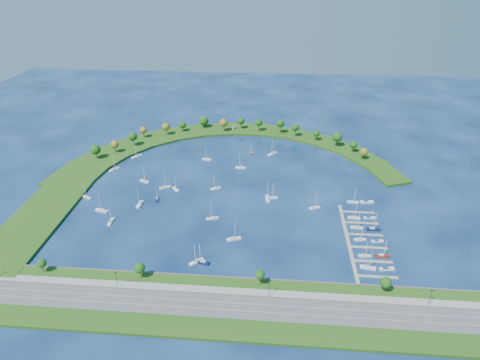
# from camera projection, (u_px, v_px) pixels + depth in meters

# --- Properties ---
(ground) EXTENTS (700.00, 700.00, 0.00)m
(ground) POSITION_uv_depth(u_px,v_px,m) (233.00, 187.00, 320.55)
(ground) COLOR #071A3E
(ground) RESTS_ON ground
(south_shoreline) EXTENTS (420.00, 43.10, 11.60)m
(south_shoreline) POSITION_uv_depth(u_px,v_px,m) (209.00, 304.00, 212.38)
(south_shoreline) COLOR #244E14
(south_shoreline) RESTS_ON ground
(breakwater) EXTENTS (286.74, 247.64, 2.00)m
(breakwater) POSITION_uv_depth(u_px,v_px,m) (186.00, 157.00, 366.19)
(breakwater) COLOR #244E14
(breakwater) RESTS_ON ground
(breakwater_trees) EXTENTS (235.64, 89.83, 14.10)m
(breakwater_trees) POSITION_uv_depth(u_px,v_px,m) (225.00, 131.00, 393.96)
(breakwater_trees) COLOR #382314
(breakwater_trees) RESTS_ON breakwater
(harbor_tower) EXTENTS (2.60, 2.60, 3.89)m
(harbor_tower) POSITION_uv_depth(u_px,v_px,m) (234.00, 128.00, 419.85)
(harbor_tower) COLOR gray
(harbor_tower) RESTS_ON breakwater
(dock_system) EXTENTS (24.28, 82.00, 1.60)m
(dock_system) POSITION_uv_depth(u_px,v_px,m) (360.00, 241.00, 260.64)
(dock_system) COLOR gray
(dock_system) RESTS_ON ground
(moored_boat_0) EXTENTS (2.38, 8.45, 12.42)m
(moored_boat_0) POSITION_uv_depth(u_px,v_px,m) (111.00, 221.00, 278.32)
(moored_boat_0) COLOR silver
(moored_boat_0) RESTS_ON ground
(moored_boat_1) EXTENTS (8.67, 2.47, 12.72)m
(moored_boat_1) POSITION_uv_depth(u_px,v_px,m) (241.00, 167.00, 348.78)
(moored_boat_1) COLOR silver
(moored_boat_1) RESTS_ON ground
(moored_boat_2) EXTENTS (3.30, 9.57, 13.82)m
(moored_boat_2) POSITION_uv_depth(u_px,v_px,m) (140.00, 204.00, 297.62)
(moored_boat_2) COLOR silver
(moored_boat_2) RESTS_ON ground
(moored_boat_3) EXTENTS (3.44, 7.01, 9.93)m
(moored_boat_3) POSITION_uv_depth(u_px,v_px,m) (157.00, 199.00, 304.16)
(moored_boat_3) COLOR #0A1943
(moored_boat_3) RESTS_ON ground
(moored_boat_4) EXTENTS (8.36, 4.70, 11.85)m
(moored_boat_4) POSITION_uv_depth(u_px,v_px,m) (212.00, 218.00, 282.01)
(moored_boat_4) COLOR silver
(moored_boat_4) RESTS_ON ground
(moored_boat_5) EXTENTS (8.86, 5.93, 12.74)m
(moored_boat_5) POSITION_uv_depth(u_px,v_px,m) (144.00, 181.00, 327.95)
(moored_boat_5) COLOR silver
(moored_boat_5) RESTS_ON ground
(moored_boat_6) EXTENTS (8.09, 4.84, 11.50)m
(moored_boat_6) POSITION_uv_depth(u_px,v_px,m) (314.00, 207.00, 293.83)
(moored_boat_6) COLOR silver
(moored_boat_6) RESTS_ON ground
(moored_boat_7) EXTENTS (9.55, 4.45, 13.54)m
(moored_boat_7) POSITION_uv_depth(u_px,v_px,m) (202.00, 262.00, 241.88)
(moored_boat_7) COLOR #0A1943
(moored_boat_7) RESTS_ON ground
(moored_boat_8) EXTENTS (8.79, 9.10, 14.54)m
(moored_boat_8) POSITION_uv_depth(u_px,v_px,m) (272.00, 153.00, 372.61)
(moored_boat_8) COLOR silver
(moored_boat_8) RESTS_ON ground
(moored_boat_9) EXTENTS (8.45, 6.42, 12.43)m
(moored_boat_9) POSITION_uv_depth(u_px,v_px,m) (165.00, 187.00, 319.18)
(moored_boat_9) COLOR silver
(moored_boat_9) RESTS_ON ground
(moored_boat_10) EXTENTS (8.64, 4.95, 12.25)m
(moored_boat_10) POSITION_uv_depth(u_px,v_px,m) (272.00, 198.00, 305.36)
(moored_boat_10) COLOR silver
(moored_boat_10) RESTS_ON ground
(moored_boat_11) EXTENTS (8.47, 3.73, 12.04)m
(moored_boat_11) POSITION_uv_depth(u_px,v_px,m) (207.00, 159.00, 362.88)
(moored_boat_11) COLOR silver
(moored_boat_11) RESTS_ON ground
(moored_boat_12) EXTENTS (9.78, 5.02, 13.85)m
(moored_boat_12) POSITION_uv_depth(u_px,v_px,m) (102.00, 210.00, 290.41)
(moored_boat_12) COLOR silver
(moored_boat_12) RESTS_ON ground
(moored_boat_13) EXTENTS (8.29, 9.16, 14.22)m
(moored_boat_13) POSITION_uv_depth(u_px,v_px,m) (137.00, 156.00, 367.83)
(moored_boat_13) COLOR silver
(moored_boat_13) RESTS_ON ground
(moored_boat_14) EXTENTS (8.38, 5.75, 12.08)m
(moored_boat_14) POSITION_uv_depth(u_px,v_px,m) (215.00, 188.00, 317.89)
(moored_boat_14) COLOR silver
(moored_boat_14) RESTS_ON ground
(moored_boat_15) EXTENTS (3.46, 9.52, 13.70)m
(moored_boat_15) POSITION_uv_depth(u_px,v_px,m) (268.00, 198.00, 304.55)
(moored_boat_15) COLOR silver
(moored_boat_15) RESTS_ON ground
(moored_boat_16) EXTENTS (8.50, 8.04, 13.45)m
(moored_boat_16) POSITION_uv_depth(u_px,v_px,m) (197.00, 261.00, 242.18)
(moored_boat_16) COLOR silver
(moored_boat_16) RESTS_ON ground
(moored_boat_17) EXTENTS (4.02, 6.96, 9.87)m
(moored_boat_17) POSITION_uv_depth(u_px,v_px,m) (251.00, 152.00, 375.00)
(moored_boat_17) COLOR maroon
(moored_boat_17) RESTS_ON ground
(moored_boat_18) EXTENTS (6.77, 7.82, 11.94)m
(moored_boat_18) POSITION_uv_depth(u_px,v_px,m) (175.00, 189.00, 316.95)
(moored_boat_18) COLOR silver
(moored_boat_18) RESTS_ON ground
(moored_boat_19) EXTENTS (8.06, 5.25, 11.54)m
(moored_boat_19) POSITION_uv_depth(u_px,v_px,m) (87.00, 197.00, 306.35)
(moored_boat_19) COLOR silver
(moored_boat_19) RESTS_ON ground
(moored_boat_20) EXTENTS (9.22, 5.79, 13.16)m
(moored_boat_20) POSITION_uv_depth(u_px,v_px,m) (234.00, 239.00, 261.47)
(moored_boat_20) COLOR silver
(moored_boat_20) RESTS_ON ground
(moored_boat_21) EXTENTS (7.47, 8.89, 13.44)m
(moored_boat_21) POSITION_uv_depth(u_px,v_px,m) (114.00, 169.00, 345.59)
(moored_boat_21) COLOR silver
(moored_boat_21) RESTS_ON ground
(docked_boat_0) EXTENTS (9.07, 3.83, 12.92)m
(docked_boat_0) POSITION_uv_depth(u_px,v_px,m) (368.00, 267.00, 237.68)
(docked_boat_0) COLOR silver
(docked_boat_0) RESTS_ON ground
(docked_boat_1) EXTENTS (8.89, 3.79, 1.76)m
(docked_boat_1) POSITION_uv_depth(u_px,v_px,m) (387.00, 269.00, 236.94)
(docked_boat_1) COLOR silver
(docked_boat_1) RESTS_ON ground
(docked_boat_2) EXTENTS (7.32, 2.67, 10.53)m
(docked_boat_2) POSITION_uv_depth(u_px,v_px,m) (364.00, 255.00, 247.13)
(docked_boat_2) COLOR silver
(docked_boat_2) RESTS_ON ground
(docked_boat_3) EXTENTS (8.36, 2.93, 12.06)m
(docked_boat_3) POSITION_uv_depth(u_px,v_px,m) (382.00, 255.00, 246.94)
(docked_boat_3) COLOR maroon
(docked_boat_3) RESTS_ON ground
(docked_boat_4) EXTENTS (7.66, 3.15, 10.93)m
(docked_boat_4) POSITION_uv_depth(u_px,v_px,m) (360.00, 239.00, 261.14)
(docked_boat_4) COLOR silver
(docked_boat_4) RESTS_ON ground
(docked_boat_5) EXTENTS (7.79, 3.16, 1.54)m
(docked_boat_5) POSITION_uv_depth(u_px,v_px,m) (377.00, 241.00, 259.95)
(docked_boat_5) COLOR silver
(docked_boat_5) RESTS_ON ground
(docked_boat_6) EXTENTS (7.92, 2.86, 11.40)m
(docked_boat_6) POSITION_uv_depth(u_px,v_px,m) (357.00, 227.00, 272.55)
(docked_boat_6) COLOR silver
(docked_boat_6) RESTS_ON ground
(docked_boat_7) EXTENTS (8.82, 2.51, 12.95)m
(docked_boat_7) POSITION_uv_depth(u_px,v_px,m) (373.00, 229.00, 270.81)
(docked_boat_7) COLOR #0A1943
(docked_boat_7) RESTS_ON ground
(docked_boat_8) EXTENTS (8.29, 2.67, 12.04)m
(docked_boat_8) POSITION_uv_depth(u_px,v_px,m) (354.00, 217.00, 282.53)
(docked_boat_8) COLOR silver
(docked_boat_8) RESTS_ON ground
(docked_boat_9) EXTENTS (8.08, 2.66, 1.63)m
(docked_boat_9) POSITION_uv_depth(u_px,v_px,m) (369.00, 218.00, 282.86)
(docked_boat_9) COLOR silver
(docked_boat_9) RESTS_ON ground
(docked_boat_10) EXTENTS (7.96, 2.42, 11.62)m
(docked_boat_10) POSITION_uv_depth(u_px,v_px,m) (353.00, 202.00, 300.55)
(docked_boat_10) COLOR silver
(docked_boat_10) RESTS_ON ground
(docked_boat_11) EXTENTS (9.75, 3.51, 1.95)m
(docked_boat_11) POSITION_uv_depth(u_px,v_px,m) (367.00, 202.00, 300.75)
(docked_boat_11) COLOR silver
(docked_boat_11) RESTS_ON ground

